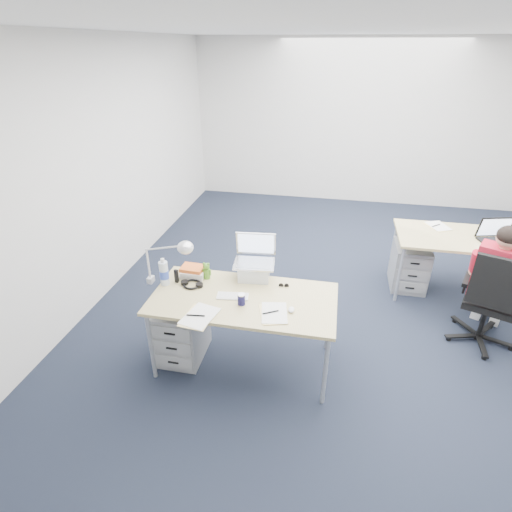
# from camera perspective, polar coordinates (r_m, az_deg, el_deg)

# --- Properties ---
(floor) EXTENTS (7.00, 7.00, 0.00)m
(floor) POSITION_cam_1_polar(r_m,az_deg,el_deg) (4.84, 14.47, -6.47)
(floor) COLOR black
(floor) RESTS_ON ground
(room) EXTENTS (6.02, 7.02, 2.80)m
(room) POSITION_cam_1_polar(r_m,az_deg,el_deg) (4.14, 17.35, 13.46)
(room) COLOR beige
(room) RESTS_ON ground
(desk_near) EXTENTS (1.60, 0.80, 0.73)m
(desk_near) POSITION_cam_1_polar(r_m,az_deg,el_deg) (3.50, -1.79, -6.56)
(desk_near) COLOR tan
(desk_near) RESTS_ON ground
(desk_far) EXTENTS (1.60, 0.80, 0.73)m
(desk_far) POSITION_cam_1_polar(r_m,az_deg,el_deg) (5.17, 28.19, 1.92)
(desk_far) COLOR tan
(desk_far) RESTS_ON ground
(office_chair) EXTENTS (0.85, 0.85, 1.04)m
(office_chair) POSITION_cam_1_polar(r_m,az_deg,el_deg) (4.56, 29.82, -7.61)
(office_chair) COLOR black
(office_chair) RESTS_ON ground
(seated_person) EXTENTS (0.60, 0.75, 1.24)m
(seated_person) POSITION_cam_1_polar(r_m,az_deg,el_deg) (4.56, 31.03, -3.08)
(seated_person) COLOR #B0192B
(seated_person) RESTS_ON ground
(drawer_pedestal_near) EXTENTS (0.40, 0.50, 0.55)m
(drawer_pedestal_near) POSITION_cam_1_polar(r_m,az_deg,el_deg) (3.90, -10.50, -10.48)
(drawer_pedestal_near) COLOR gray
(drawer_pedestal_near) RESTS_ON ground
(drawer_pedestal_far) EXTENTS (0.40, 0.50, 0.55)m
(drawer_pedestal_far) POSITION_cam_1_polar(r_m,az_deg,el_deg) (5.22, 21.04, -1.32)
(drawer_pedestal_far) COLOR gray
(drawer_pedestal_far) RESTS_ON ground
(silver_laptop) EXTENTS (0.40, 0.33, 0.40)m
(silver_laptop) POSITION_cam_1_polar(r_m,az_deg,el_deg) (3.66, -0.25, -0.39)
(silver_laptop) COLOR silver
(silver_laptop) RESTS_ON desk_near
(wireless_keyboard) EXTENTS (0.28, 0.14, 0.01)m
(wireless_keyboard) POSITION_cam_1_polar(r_m,az_deg,el_deg) (3.49, -3.36, -5.74)
(wireless_keyboard) COLOR white
(wireless_keyboard) RESTS_ON desk_near
(computer_mouse) EXTENTS (0.06, 0.09, 0.03)m
(computer_mouse) POSITION_cam_1_polar(r_m,az_deg,el_deg) (3.32, 5.07, -7.65)
(computer_mouse) COLOR white
(computer_mouse) RESTS_ON desk_near
(headphones) EXTENTS (0.23, 0.19, 0.04)m
(headphones) POSITION_cam_1_polar(r_m,az_deg,el_deg) (3.68, -9.13, -3.94)
(headphones) COLOR black
(headphones) RESTS_ON desk_near
(can_koozie) EXTENTS (0.08, 0.08, 0.10)m
(can_koozie) POSITION_cam_1_polar(r_m,az_deg,el_deg) (3.36, -2.11, -6.20)
(can_koozie) COLOR #161542
(can_koozie) RESTS_ON desk_near
(water_bottle) EXTENTS (0.09, 0.09, 0.26)m
(water_bottle) POSITION_cam_1_polar(r_m,az_deg,el_deg) (3.68, -13.02, -2.18)
(water_bottle) COLOR silver
(water_bottle) RESTS_ON desk_near
(bear_figurine) EXTENTS (0.11, 0.09, 0.17)m
(bear_figurine) POSITION_cam_1_polar(r_m,az_deg,el_deg) (3.73, -7.09, -2.06)
(bear_figurine) COLOR #34741F
(bear_figurine) RESTS_ON desk_near
(book_stack) EXTENTS (0.23, 0.17, 0.10)m
(book_stack) POSITION_cam_1_polar(r_m,az_deg,el_deg) (3.80, -8.99, -2.21)
(book_stack) COLOR silver
(book_stack) RESTS_ON desk_near
(cordless_phone) EXTENTS (0.04, 0.03, 0.13)m
(cordless_phone) POSITION_cam_1_polar(r_m,az_deg,el_deg) (3.72, -11.30, -2.83)
(cordless_phone) COLOR black
(cordless_phone) RESTS_ON desk_near
(papers_left) EXTENTS (0.28, 0.35, 0.01)m
(papers_left) POSITION_cam_1_polar(r_m,az_deg,el_deg) (3.27, -8.25, -8.59)
(papers_left) COLOR #F4DA8D
(papers_left) RESTS_ON desk_near
(papers_right) EXTENTS (0.27, 0.33, 0.01)m
(papers_right) POSITION_cam_1_polar(r_m,az_deg,el_deg) (3.28, 2.43, -8.21)
(papers_right) COLOR #F4DA8D
(papers_right) RESTS_ON desk_near
(sunglasses) EXTENTS (0.10, 0.05, 0.02)m
(sunglasses) POSITION_cam_1_polar(r_m,az_deg,el_deg) (3.63, 3.99, -4.22)
(sunglasses) COLOR black
(sunglasses) RESTS_ON desk_near
(desk_lamp) EXTENTS (0.44, 0.29, 0.47)m
(desk_lamp) POSITION_cam_1_polar(r_m,az_deg,el_deg) (3.64, -13.19, -0.75)
(desk_lamp) COLOR silver
(desk_lamp) RESTS_ON desk_near
(dark_laptop) EXTENTS (0.46, 0.45, 0.27)m
(dark_laptop) POSITION_cam_1_polar(r_m,az_deg,el_deg) (5.10, 31.67, 2.98)
(dark_laptop) COLOR black
(dark_laptop) RESTS_ON desk_far
(far_papers) EXTENTS (0.30, 0.34, 0.01)m
(far_papers) POSITION_cam_1_polar(r_m,az_deg,el_deg) (5.27, 24.50, 3.87)
(far_papers) COLOR white
(far_papers) RESTS_ON desk_far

